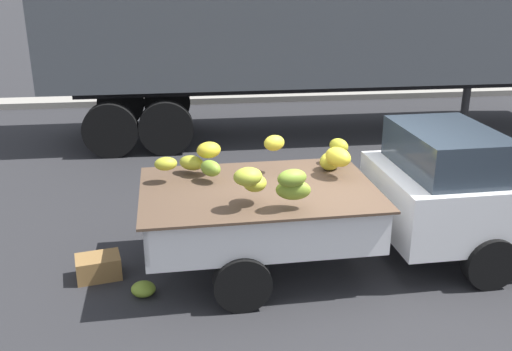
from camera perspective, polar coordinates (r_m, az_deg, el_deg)
ground at (r=7.24m, az=8.47°, el=-9.47°), size 220.00×220.00×0.00m
curb_strip at (r=16.34m, az=-0.62°, el=7.82°), size 80.00×0.80×0.16m
pickup_truck at (r=7.39m, az=15.26°, el=-1.73°), size 4.96×2.04×1.70m
semi_trailer at (r=12.77m, az=7.24°, el=15.40°), size 12.02×2.72×3.95m
fallen_banana_bunch_near_tailgate at (r=6.78m, az=-11.16°, el=-11.04°), size 0.32×0.31×0.17m
produce_crate at (r=7.24m, az=-15.43°, el=-8.77°), size 0.58×0.46×0.28m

